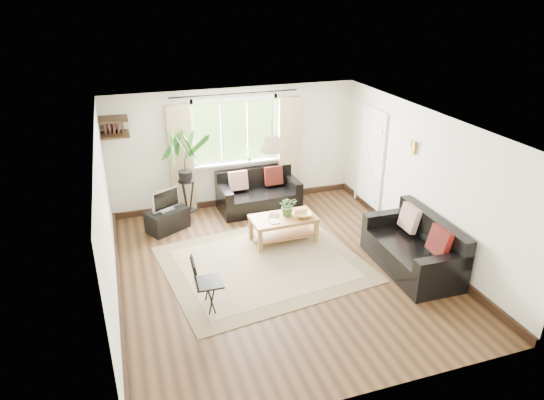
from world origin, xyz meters
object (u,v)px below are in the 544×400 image
object	(u,v)px
coffee_table	(283,229)
folding_chair	(209,283)
tv_stand	(168,220)
sofa_right	(412,246)
sofa_back	(259,192)
palm_stand	(186,177)

from	to	relation	value
coffee_table	folding_chair	distance (m)	2.24
tv_stand	coffee_table	bearing A→B (deg)	-58.89
sofa_right	folding_chair	distance (m)	3.26
sofa_back	palm_stand	distance (m)	1.53
sofa_back	folding_chair	world-z (taller)	folding_chair
sofa_right	folding_chair	xyz separation A→B (m)	(-3.26, -0.02, -0.01)
palm_stand	folding_chair	distance (m)	2.95
sofa_back	tv_stand	size ratio (longest dim) A/B	2.15
folding_chair	tv_stand	bearing A→B (deg)	7.92
coffee_table	folding_chair	bearing A→B (deg)	-136.95
palm_stand	sofa_right	bearing A→B (deg)	-42.95
sofa_back	coffee_table	size ratio (longest dim) A/B	1.41
sofa_back	tv_stand	distance (m)	1.91
sofa_back	folding_chair	xyz separation A→B (m)	(-1.61, -2.93, 0.03)
sofa_right	palm_stand	size ratio (longest dim) A/B	0.99
sofa_back	palm_stand	size ratio (longest dim) A/B	0.90
sofa_back	sofa_right	world-z (taller)	sofa_right
coffee_table	folding_chair	size ratio (longest dim) A/B	1.42
palm_stand	folding_chair	world-z (taller)	palm_stand
coffee_table	folding_chair	world-z (taller)	folding_chair
coffee_table	palm_stand	size ratio (longest dim) A/B	0.64
sofa_right	tv_stand	distance (m)	4.37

